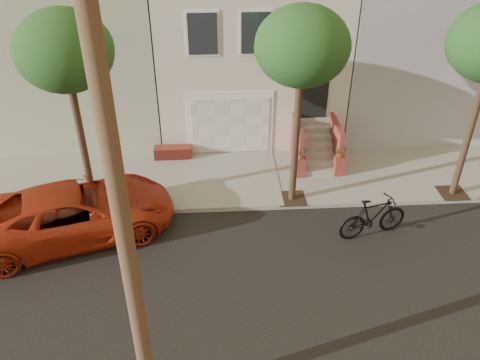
{
  "coord_description": "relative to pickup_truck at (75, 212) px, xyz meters",
  "views": [
    {
      "loc": [
        -1.53,
        -9.33,
        9.48
      ],
      "look_at": [
        -0.79,
        3.0,
        1.53
      ],
      "focal_mm": 36.49,
      "sensor_mm": 36.0,
      "label": 1
    }
  ],
  "objects": [
    {
      "name": "ground",
      "position": [
        5.74,
        -2.65,
        -0.81
      ],
      "size": [
        90.0,
        90.0,
        0.0
      ],
      "primitive_type": "plane",
      "color": "black",
      "rests_on": "ground"
    },
    {
      "name": "sidewalk",
      "position": [
        5.74,
        2.7,
        -0.74
      ],
      "size": [
        40.0,
        3.7,
        0.15
      ],
      "primitive_type": "cube",
      "color": "gray",
      "rests_on": "ground"
    },
    {
      "name": "house_row",
      "position": [
        5.74,
        8.54,
        2.83
      ],
      "size": [
        33.1,
        11.7,
        7.0
      ],
      "color": "#BFB5A3",
      "rests_on": "sidewalk"
    },
    {
      "name": "tree_left",
      "position": [
        0.24,
        1.25,
        4.44
      ],
      "size": [
        2.7,
        2.57,
        6.3
      ],
      "color": "#2D2116",
      "rests_on": "sidewalk"
    },
    {
      "name": "tree_mid",
      "position": [
        6.74,
        1.25,
        4.44
      ],
      "size": [
        2.7,
        2.57,
        6.3
      ],
      "color": "#2D2116",
      "rests_on": "sidewalk"
    },
    {
      "name": "pickup_truck",
      "position": [
        0.0,
        0.0,
        0.0
      ],
      "size": [
        6.39,
        4.34,
        1.63
      ],
      "primitive_type": "imported",
      "rotation": [
        0.0,
        0.0,
        1.88
      ],
      "color": "#AC2C14",
      "rests_on": "ground"
    },
    {
      "name": "motorcycle",
      "position": [
        8.89,
        -0.59,
        -0.14
      ],
      "size": [
        2.32,
        1.18,
        1.34
      ],
      "primitive_type": "imported",
      "rotation": [
        0.0,
        0.0,
        1.83
      ],
      "color": "black",
      "rests_on": "ground"
    }
  ]
}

